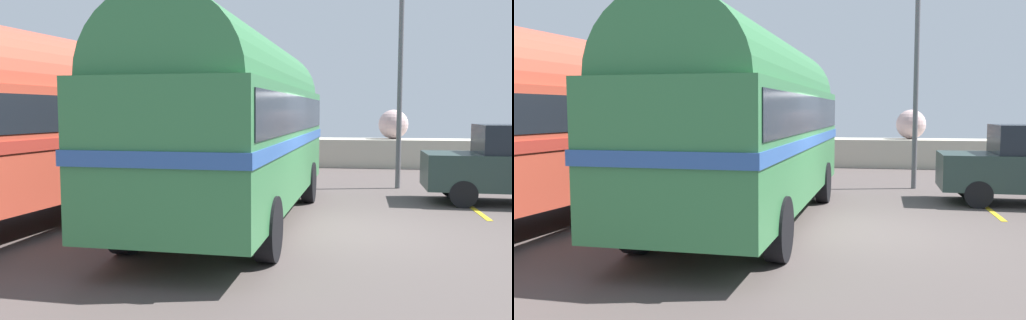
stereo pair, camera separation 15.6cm
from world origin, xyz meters
The scene contains 5 objects.
ground centered at (0.00, 0.00, 0.01)m, with size 32.00×26.00×0.02m.
breakwater centered at (0.19, 11.79, 0.68)m, with size 31.36×1.97×2.47m.
vintage_coach centered at (-1.85, 0.42, 2.05)m, with size 2.87×8.70×3.70m.
second_coach centered at (-5.95, -0.40, 2.05)m, with size 3.59×8.84×3.70m.
lamp_post centered at (1.68, 5.77, 3.64)m, with size 0.62×0.75×6.47m.
Camera 2 is at (0.30, -9.76, 2.20)m, focal length 37.68 mm.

